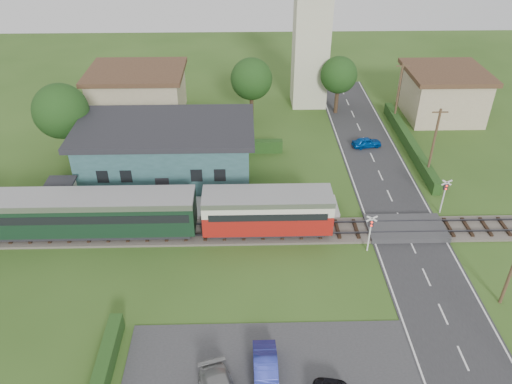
{
  "coord_description": "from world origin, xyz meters",
  "views": [
    {
      "loc": [
        -2.81,
        -29.59,
        24.55
      ],
      "look_at": [
        -1.97,
        4.0,
        2.6
      ],
      "focal_mm": 35.0,
      "sensor_mm": 36.0,
      "label": 1
    }
  ],
  "objects_px": {
    "train": "(50,214)",
    "car_on_road": "(367,142)",
    "crossing_signal_near": "(370,228)",
    "pedestrian_near": "(251,194)",
    "house_east": "(443,93)",
    "crossing_signal_far": "(445,191)",
    "pedestrian_far": "(73,203)",
    "car_park_blue": "(266,370)",
    "station_building": "(167,151)",
    "house_west": "(138,92)",
    "church_tower": "(312,18)",
    "equipment_hut": "(62,195)"
  },
  "relations": [
    {
      "from": "train",
      "to": "car_on_road",
      "type": "bearing_deg",
      "value": 27.16
    },
    {
      "from": "crossing_signal_near",
      "to": "pedestrian_near",
      "type": "relative_size",
      "value": 1.69
    },
    {
      "from": "house_east",
      "to": "crossing_signal_near",
      "type": "distance_m",
      "value": 27.95
    },
    {
      "from": "pedestrian_near",
      "to": "car_on_road",
      "type": "bearing_deg",
      "value": -138.07
    },
    {
      "from": "crossing_signal_far",
      "to": "pedestrian_far",
      "type": "bearing_deg",
      "value": 179.11
    },
    {
      "from": "pedestrian_far",
      "to": "car_park_blue",
      "type": "bearing_deg",
      "value": -150.34
    },
    {
      "from": "pedestrian_near",
      "to": "pedestrian_far",
      "type": "distance_m",
      "value": 14.81
    },
    {
      "from": "station_building",
      "to": "car_park_blue",
      "type": "distance_m",
      "value": 24.06
    },
    {
      "from": "car_park_blue",
      "to": "pedestrian_near",
      "type": "height_order",
      "value": "pedestrian_near"
    },
    {
      "from": "house_west",
      "to": "train",
      "type": "bearing_deg",
      "value": -97.25
    },
    {
      "from": "car_on_road",
      "to": "pedestrian_far",
      "type": "bearing_deg",
      "value": 102.54
    },
    {
      "from": "crossing_signal_near",
      "to": "pedestrian_near",
      "type": "height_order",
      "value": "crossing_signal_near"
    },
    {
      "from": "train",
      "to": "pedestrian_near",
      "type": "height_order",
      "value": "train"
    },
    {
      "from": "crossing_signal_far",
      "to": "pedestrian_near",
      "type": "xyz_separation_m",
      "value": [
        -15.93,
        1.1,
        -0.72
      ]
    },
    {
      "from": "house_east",
      "to": "crossing_signal_far",
      "type": "bearing_deg",
      "value": -108.08
    },
    {
      "from": "church_tower",
      "to": "house_west",
      "type": "distance_m",
      "value": 21.55
    },
    {
      "from": "car_on_road",
      "to": "car_park_blue",
      "type": "xyz_separation_m",
      "value": [
        -11.65,
        -27.78,
        0.16
      ]
    },
    {
      "from": "house_west",
      "to": "crossing_signal_far",
      "type": "height_order",
      "value": "house_west"
    },
    {
      "from": "train",
      "to": "house_west",
      "type": "relative_size",
      "value": 4.0
    },
    {
      "from": "crossing_signal_near",
      "to": "pedestrian_near",
      "type": "bearing_deg",
      "value": 145.94
    },
    {
      "from": "church_tower",
      "to": "crossing_signal_near",
      "type": "bearing_deg",
      "value": -87.18
    },
    {
      "from": "car_on_road",
      "to": "equipment_hut",
      "type": "bearing_deg",
      "value": 101.31
    },
    {
      "from": "crossing_signal_far",
      "to": "pedestrian_far",
      "type": "relative_size",
      "value": 2.12
    },
    {
      "from": "church_tower",
      "to": "crossing_signal_near",
      "type": "xyz_separation_m",
      "value": [
        1.4,
        -28.41,
        -8.08
      ]
    },
    {
      "from": "church_tower",
      "to": "pedestrian_far",
      "type": "xyz_separation_m",
      "value": [
        -22.13,
        -23.13,
        -9.0
      ]
    },
    {
      "from": "car_on_road",
      "to": "train",
      "type": "bearing_deg",
      "value": 106.83
    },
    {
      "from": "crossing_signal_near",
      "to": "car_park_blue",
      "type": "xyz_separation_m",
      "value": [
        -8.22,
        -11.13,
        -1.42
      ]
    },
    {
      "from": "equipment_hut",
      "to": "crossing_signal_near",
      "type": "height_order",
      "value": "crossing_signal_near"
    },
    {
      "from": "crossing_signal_far",
      "to": "station_building",
      "type": "bearing_deg",
      "value": 164.37
    },
    {
      "from": "equipment_hut",
      "to": "car_park_blue",
      "type": "relative_size",
      "value": 0.65
    },
    {
      "from": "train",
      "to": "car_on_road",
      "type": "relative_size",
      "value": 14.23
    },
    {
      "from": "car_park_blue",
      "to": "train",
      "type": "bearing_deg",
      "value": 138.93
    },
    {
      "from": "house_west",
      "to": "station_building",
      "type": "bearing_deg",
      "value": -70.35
    },
    {
      "from": "house_east",
      "to": "crossing_signal_near",
      "type": "relative_size",
      "value": 2.69
    },
    {
      "from": "church_tower",
      "to": "train",
      "type": "bearing_deg",
      "value": -131.4
    },
    {
      "from": "equipment_hut",
      "to": "pedestrian_far",
      "type": "distance_m",
      "value": 1.07
    },
    {
      "from": "church_tower",
      "to": "station_building",
      "type": "bearing_deg",
      "value": -131.41
    },
    {
      "from": "church_tower",
      "to": "house_west",
      "type": "relative_size",
      "value": 1.63
    },
    {
      "from": "house_west",
      "to": "house_east",
      "type": "distance_m",
      "value": 35.01
    },
    {
      "from": "train",
      "to": "church_tower",
      "type": "height_order",
      "value": "church_tower"
    },
    {
      "from": "church_tower",
      "to": "car_park_blue",
      "type": "xyz_separation_m",
      "value": [
        -6.82,
        -39.54,
        -9.5
      ]
    },
    {
      "from": "crossing_signal_near",
      "to": "car_on_road",
      "type": "bearing_deg",
      "value": 78.34
    },
    {
      "from": "house_west",
      "to": "pedestrian_near",
      "type": "relative_size",
      "value": 5.55
    },
    {
      "from": "station_building",
      "to": "equipment_hut",
      "type": "bearing_deg",
      "value": -144.08
    },
    {
      "from": "car_on_road",
      "to": "church_tower",
      "type": "bearing_deg",
      "value": 12.02
    },
    {
      "from": "house_east",
      "to": "pedestrian_near",
      "type": "xyz_separation_m",
      "value": [
        -22.33,
        -18.5,
        -1.37
      ]
    },
    {
      "from": "train",
      "to": "church_tower",
      "type": "relative_size",
      "value": 2.45
    },
    {
      "from": "pedestrian_far",
      "to": "church_tower",
      "type": "bearing_deg",
      "value": -57.08
    },
    {
      "from": "car_park_blue",
      "to": "church_tower",
      "type": "bearing_deg",
      "value": 79.19
    },
    {
      "from": "church_tower",
      "to": "car_on_road",
      "type": "distance_m",
      "value": 15.97
    }
  ]
}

